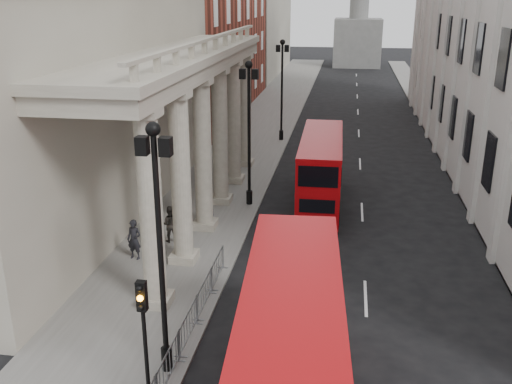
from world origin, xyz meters
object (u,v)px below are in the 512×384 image
bus_far (321,170)px  pedestrian_b (170,224)px  pedestrian_a (134,240)px  bus_near (290,368)px  pedestrian_c (208,210)px  lamp_post_south (159,236)px  lamp_post_mid (249,124)px  lamp_post_north (282,83)px  traffic_light (144,323)px

bus_far → pedestrian_b: size_ratio=5.10×
bus_far → pedestrian_a: bearing=-133.3°
bus_near → pedestrian_c: (-6.00, 15.07, -1.55)m
lamp_post_south → pedestrian_c: 13.33m
pedestrian_a → lamp_post_mid: bearing=74.3°
lamp_post_mid → pedestrian_c: lamp_post_mid is taller
lamp_post_north → bus_far: bearing=-74.9°
lamp_post_south → bus_near: 5.54m
traffic_light → bus_far: size_ratio=0.45×
lamp_post_mid → bus_far: size_ratio=0.86×
lamp_post_south → lamp_post_mid: (0.00, 16.00, 0.00)m
lamp_post_mid → pedestrian_b: bearing=-116.2°
lamp_post_north → bus_near: size_ratio=0.76×
traffic_light → lamp_post_south: bearing=92.8°
lamp_post_south → pedestrian_c: size_ratio=5.38×
lamp_post_mid → pedestrian_a: size_ratio=4.34×
pedestrian_a → pedestrian_c: pedestrian_a is taller
bus_near → bus_far: 19.23m
bus_near → pedestrian_b: size_ratio=5.82×
lamp_post_mid → pedestrian_c: 5.53m
pedestrian_a → pedestrian_b: size_ratio=1.01×
lamp_post_mid → lamp_post_north: (0.00, 16.00, 0.00)m
traffic_light → pedestrian_b: traffic_light is taller
bus_near → bus_far: bus_near is taller
bus_far → bus_near: bearing=-90.4°
traffic_light → bus_near: (4.20, -0.46, -0.66)m
traffic_light → pedestrian_a: bearing=112.7°
traffic_light → bus_far: bearing=78.0°
lamp_post_north → bus_near: lamp_post_north is taller
pedestrian_a → pedestrian_b: pedestrian_a is taller
traffic_light → pedestrian_b: 12.56m
lamp_post_south → lamp_post_north: 32.00m
lamp_post_south → bus_far: size_ratio=0.86×
lamp_post_mid → bus_far: bearing=10.4°
bus_far → traffic_light: bearing=-103.0°
lamp_post_mid → bus_near: (4.30, -18.48, -2.46)m
lamp_post_south → pedestrian_b: 11.10m
pedestrian_b → lamp_post_north: bearing=-109.3°
lamp_post_mid → pedestrian_a: 9.88m
traffic_light → pedestrian_a: size_ratio=2.24×
traffic_light → bus_near: 4.28m
lamp_post_mid → traffic_light: size_ratio=1.93×
lamp_post_north → pedestrian_a: size_ratio=4.34×
lamp_post_north → traffic_light: (0.10, -34.02, -1.80)m
lamp_post_mid → pedestrian_a: (-4.02, -8.17, -3.83)m
traffic_light → bus_far: (4.01, 18.77, -0.94)m
lamp_post_north → pedestrian_a: (-4.02, -24.17, -3.83)m
lamp_post_mid → traffic_light: lamp_post_mid is taller
pedestrian_a → pedestrian_b: (1.06, 2.15, -0.01)m
traffic_light → pedestrian_b: bearing=104.3°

